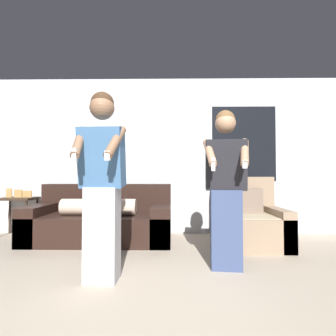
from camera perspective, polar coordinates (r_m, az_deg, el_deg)
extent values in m
cube|color=silver|center=(4.60, 0.03, 2.76)|extent=(6.86, 0.06, 2.70)
cube|color=black|center=(4.76, 16.18, 5.11)|extent=(1.10, 0.01, 1.30)
cube|color=black|center=(4.23, -14.39, -12.39)|extent=(2.13, 1.00, 0.41)
cube|color=black|center=(4.54, -13.06, -6.21)|extent=(2.13, 0.22, 0.44)
cube|color=black|center=(4.54, -25.94, -10.62)|extent=(0.28, 1.00, 0.55)
cube|color=black|center=(4.08, -1.43, -11.84)|extent=(0.28, 1.00, 0.55)
cylinder|color=#CCB299|center=(4.06, -14.83, -8.20)|extent=(1.10, 0.24, 0.24)
cube|color=#937A60|center=(4.02, 17.63, -12.74)|extent=(0.89, 0.94, 0.43)
cube|color=#937A60|center=(4.31, 16.14, -5.46)|extent=(0.89, 0.20, 0.54)
cube|color=#937A60|center=(3.93, 12.54, -12.31)|extent=(0.18, 0.94, 0.53)
cube|color=#937A60|center=(4.13, 22.44, -11.70)|extent=(0.18, 0.94, 0.53)
cube|color=tan|center=(3.94, 17.80, -9.68)|extent=(0.76, 0.75, 0.01)
cube|color=#7A6656|center=(4.03, 17.29, -6.83)|extent=(0.36, 0.14, 0.36)
cube|color=#332319|center=(5.03, -29.85, -5.79)|extent=(0.56, 0.42, 0.04)
cylinder|color=#332319|center=(4.80, -28.47, -9.81)|extent=(0.04, 0.04, 0.60)
cylinder|color=#332319|center=(5.33, -31.19, -8.94)|extent=(0.04, 0.04, 0.60)
cylinder|color=#332319|center=(5.10, -26.59, -9.35)|extent=(0.04, 0.04, 0.60)
cube|color=tan|center=(5.08, -31.31, -4.77)|extent=(0.10, 0.02, 0.17)
cube|color=tan|center=(5.03, -29.84, -4.94)|extent=(0.13, 0.02, 0.15)
cube|color=tan|center=(4.98, -28.34, -5.11)|extent=(0.16, 0.02, 0.13)
cube|color=#B2B2B7|center=(2.65, -14.10, -13.67)|extent=(0.31, 0.26, 0.89)
cube|color=#3D6693|center=(2.57, -14.15, 2.31)|extent=(0.42, 0.32, 0.59)
sphere|color=brown|center=(2.63, -14.17, 12.63)|extent=(0.23, 0.23, 0.23)
sphere|color=#3D2819|center=(2.65, -14.10, 13.44)|extent=(0.22, 0.22, 0.22)
cylinder|color=brown|center=(2.50, -18.83, 5.39)|extent=(0.12, 0.36, 0.33)
cube|color=white|center=(2.34, -19.69, 2.52)|extent=(0.04, 0.04, 0.13)
cylinder|color=brown|center=(2.39, -11.41, 5.65)|extent=(0.16, 0.36, 0.33)
cube|color=white|center=(2.24, -13.04, 2.64)|extent=(0.05, 0.04, 0.08)
cube|color=#384770|center=(2.97, 12.48, -12.77)|extent=(0.34, 0.27, 0.84)
cube|color=black|center=(2.90, 12.43, 0.71)|extent=(0.45, 0.31, 0.56)
sphere|color=#A37A5B|center=(2.95, 12.39, 9.47)|extent=(0.22, 0.22, 0.22)
sphere|color=brown|center=(2.96, 12.35, 10.17)|extent=(0.21, 0.21, 0.21)
cylinder|color=#A37A5B|center=(2.75, 9.07, 3.35)|extent=(0.11, 0.36, 0.32)
cube|color=white|center=(2.59, 9.82, 0.78)|extent=(0.04, 0.04, 0.13)
cylinder|color=#A37A5B|center=(2.79, 16.35, 3.33)|extent=(0.17, 0.36, 0.32)
cube|color=white|center=(2.63, 16.36, 0.80)|extent=(0.05, 0.04, 0.08)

